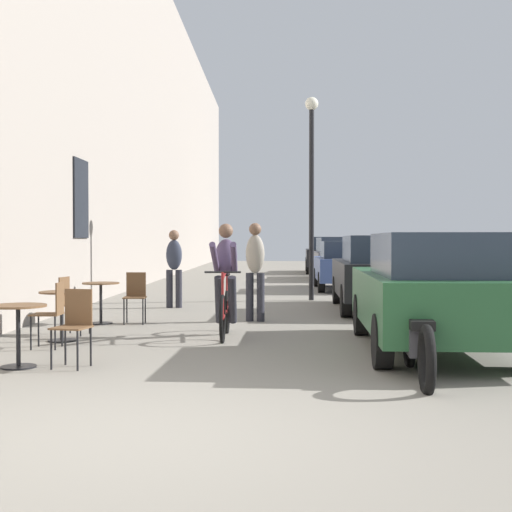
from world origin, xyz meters
The scene contains 19 objects.
ground_plane centered at (0.00, 0.00, 0.00)m, with size 88.00×88.00×0.00m, color gray.
building_facade_left centered at (-3.45, 14.00, 5.68)m, with size 0.54×68.00×11.36m.
cafe_table_near centered at (-1.92, 2.74, 0.52)m, with size 0.64×0.64×0.72m.
cafe_chair_near_toward_street centered at (-1.29, 2.81, 0.52)m, with size 0.45×0.45×0.89m.
cafe_table_mid centered at (-2.06, 4.86, 0.52)m, with size 0.64×0.64×0.72m.
cafe_chair_mid_toward_street centered at (-1.98, 4.18, 0.52)m, with size 0.39×0.39×0.89m.
cafe_chair_mid_toward_wall centered at (-2.14, 5.56, 0.52)m, with size 0.44×0.44×0.89m.
cafe_table_far centered at (-2.02, 6.99, 0.52)m, with size 0.64×0.64×0.72m.
cafe_chair_far_toward_street centered at (-1.43, 7.06, 0.52)m, with size 0.40×0.40×0.89m.
cyclist_on_bicycle centered at (0.26, 5.45, 0.81)m, with size 0.52×1.76×1.74m.
pedestrian_near centered at (0.66, 7.43, 1.00)m, with size 0.38×0.29×1.76m.
pedestrian_mid centered at (-1.16, 9.95, 0.94)m, with size 0.35×0.25×1.67m.
street_lamp centered at (1.90, 11.93, 3.11)m, with size 0.32×0.32×4.90m.
parked_car_nearest centered at (3.10, 4.04, 0.80)m, with size 1.96×4.41×1.55m.
parked_car_second centered at (3.21, 9.43, 0.80)m, with size 1.94×4.39×1.54m.
parked_car_third centered at (3.07, 15.61, 0.74)m, with size 1.74×4.02×1.42m.
parked_car_fourth centered at (3.35, 21.08, 0.80)m, with size 1.91×4.37×1.54m.
parked_car_fifth centered at (3.33, 26.32, 0.82)m, with size 2.01×4.53×1.59m.
parked_motorcycle centered at (2.53, 2.27, 0.40)m, with size 0.62×2.15×0.92m.
Camera 1 is at (1.02, -5.30, 1.46)m, focal length 50.00 mm.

